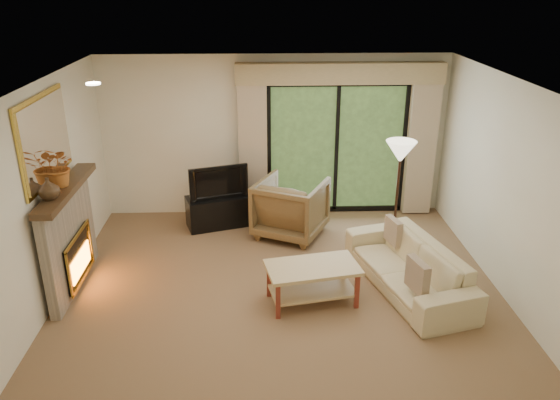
{
  "coord_description": "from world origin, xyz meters",
  "views": [
    {
      "loc": [
        -0.25,
        -5.99,
        3.69
      ],
      "look_at": [
        0.0,
        0.3,
        1.1
      ],
      "focal_mm": 35.0,
      "sensor_mm": 36.0,
      "label": 1
    }
  ],
  "objects_px": {
    "media_console": "(219,211)",
    "coffee_table": "(312,284)",
    "armchair": "(291,208)",
    "sofa": "(408,266)"
  },
  "relations": [
    {
      "from": "media_console",
      "to": "sofa",
      "type": "xyz_separation_m",
      "value": [
        2.51,
        -1.98,
        0.06
      ]
    },
    {
      "from": "media_console",
      "to": "coffee_table",
      "type": "relative_size",
      "value": 0.9
    },
    {
      "from": "media_console",
      "to": "coffee_table",
      "type": "bearing_deg",
      "value": -78.2
    },
    {
      "from": "armchair",
      "to": "coffee_table",
      "type": "bearing_deg",
      "value": 120.38
    },
    {
      "from": "media_console",
      "to": "armchair",
      "type": "xyz_separation_m",
      "value": [
        1.12,
        -0.37,
        0.2
      ]
    },
    {
      "from": "media_console",
      "to": "sofa",
      "type": "bearing_deg",
      "value": -55.78
    },
    {
      "from": "coffee_table",
      "to": "sofa",
      "type": "bearing_deg",
      "value": 1.64
    },
    {
      "from": "sofa",
      "to": "coffee_table",
      "type": "relative_size",
      "value": 1.9
    },
    {
      "from": "media_console",
      "to": "coffee_table",
      "type": "xyz_separation_m",
      "value": [
        1.27,
        -2.25,
        -0.0
      ]
    },
    {
      "from": "sofa",
      "to": "coffee_table",
      "type": "bearing_deg",
      "value": -92.44
    }
  ]
}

